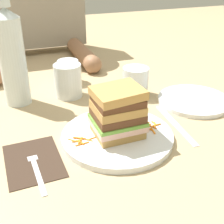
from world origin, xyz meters
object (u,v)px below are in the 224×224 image
main_plate (117,136)px  water_bottle (12,56)px  knife (177,125)px  empty_tumbler_1 (68,71)px  juice_glass (135,83)px  fork (35,165)px  side_plate (194,100)px  napkin_dark (33,160)px  sandwich (117,112)px  empty_tumbler_0 (68,81)px

main_plate → water_bottle: (-0.19, 0.27, 0.13)m
knife → empty_tumbler_1: 0.41m
juice_glass → fork: bearing=-143.4°
fork → side_plate: side_plate is taller
napkin_dark → fork: bearing=-87.0°
empty_tumbler_1 → fork: bearing=-112.0°
napkin_dark → fork: (0.00, -0.02, 0.00)m
fork → empty_tumbler_1: 0.44m
sandwich → knife: bearing=0.7°
main_plate → water_bottle: bearing=125.1°
fork → empty_tumbler_0: (0.14, 0.30, 0.04)m
juice_glass → water_bottle: size_ratio=0.28×
empty_tumbler_0 → knife: bearing=-51.7°
main_plate → juice_glass: juice_glass is taller
empty_tumbler_1 → juice_glass: bearing=-45.5°
juice_glass → empty_tumbler_1: bearing=134.5°
sandwich → knife: (0.16, 0.00, -0.07)m
knife → juice_glass: (-0.02, 0.20, 0.03)m
napkin_dark → fork: fork is taller
knife → juice_glass: bearing=95.8°
juice_glass → main_plate: bearing=-124.3°
napkin_dark → knife: bearing=3.0°
sandwich → napkin_dark: 0.20m
juice_glass → side_plate: size_ratio=0.42×
napkin_dark → sandwich: bearing=4.9°
knife → empty_tumbler_0: empty_tumbler_0 is taller
empty_tumbler_0 → sandwich: bearing=-79.5°
knife → empty_tumbler_0: size_ratio=2.07×
empty_tumbler_1 → side_plate: (0.30, -0.27, -0.03)m
main_plate → knife: (0.16, 0.00, -0.01)m
napkin_dark → side_plate: size_ratio=0.76×
main_plate → sandwich: sandwich is taller
main_plate → knife: main_plate is taller
sandwich → water_bottle: (-0.19, 0.27, 0.07)m
napkin_dark → juice_glass: bearing=33.9°
fork → water_bottle: (-0.00, 0.31, 0.13)m
sandwich → knife: sandwich is taller
empty_tumbler_1 → side_plate: empty_tumbler_1 is taller
main_plate → empty_tumbler_0: size_ratio=2.61×
fork → empty_tumbler_1: empty_tumbler_1 is taller
juice_glass → empty_tumbler_0: 0.20m
knife → empty_tumbler_0: 0.34m
knife → juice_glass: size_ratio=2.39×
napkin_dark → empty_tumbler_1: (0.17, 0.39, 0.04)m
empty_tumbler_1 → knife: bearing=-63.5°
empty_tumbler_0 → napkin_dark: bearing=-116.7°
fork → juice_glass: bearing=36.6°
napkin_dark → fork: size_ratio=0.92×
fork → knife: size_ratio=0.83×
main_plate → water_bottle: size_ratio=0.85×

